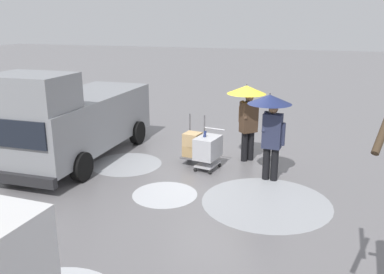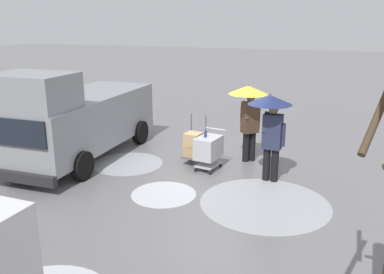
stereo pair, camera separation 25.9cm
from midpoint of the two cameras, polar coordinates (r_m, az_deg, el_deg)
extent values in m
plane|color=slate|center=(10.87, 2.74, -4.23)|extent=(90.00, 90.00, 0.00)
cylinder|color=#999BA0|center=(11.23, -9.82, -3.76)|extent=(1.90, 1.90, 0.01)
cylinder|color=#999BA0|center=(8.97, 9.57, -9.04)|extent=(2.78, 2.78, 0.01)
cylinder|color=silver|center=(9.25, -4.65, -8.04)|extent=(1.47, 1.47, 0.01)
cube|color=gray|center=(11.86, -16.01, 2.25)|extent=(2.05, 5.23, 1.40)
cube|color=gray|center=(10.15, -22.33, 5.85)|extent=(1.86, 1.43, 0.84)
cube|color=black|center=(9.78, -24.47, 0.40)|extent=(1.66, 0.09, 0.63)
cube|color=#232326|center=(10.07, -23.92, -5.42)|extent=(1.96, 0.20, 0.24)
cylinder|color=black|center=(10.25, -15.98, -4.02)|extent=(0.25, 0.72, 0.72)
cylinder|color=black|center=(11.41, -24.27, -2.79)|extent=(0.25, 0.72, 0.72)
cylinder|color=black|center=(12.92, -8.25, 0.62)|extent=(0.25, 0.72, 0.72)
cylinder|color=black|center=(13.86, -15.59, 1.26)|extent=(0.25, 0.72, 0.72)
cube|color=#B2B2B7|center=(10.52, 1.54, -1.48)|extent=(0.64, 0.83, 0.56)
cube|color=#B2B2B7|center=(10.66, 1.52, -3.83)|extent=(0.57, 0.75, 0.04)
cylinder|color=#B2B2B7|center=(10.77, 2.54, 1.15)|extent=(0.58, 0.13, 0.04)
sphere|color=black|center=(10.35, 1.80, -4.99)|extent=(0.10, 0.10, 0.10)
sphere|color=black|center=(10.53, -0.24, -4.62)|extent=(0.10, 0.10, 0.10)
sphere|color=black|center=(10.87, 3.21, -3.96)|extent=(0.10, 0.10, 0.10)
sphere|color=black|center=(11.04, 1.24, -3.62)|extent=(0.10, 0.10, 0.10)
cylinder|color=navy|center=(10.43, 0.90, -1.04)|extent=(0.11, 0.29, 0.69)
cube|color=#515156|center=(11.05, -0.62, -2.69)|extent=(0.55, 0.65, 0.03)
cylinder|color=#515156|center=(11.06, 1.08, 0.31)|extent=(0.04, 0.04, 1.10)
cylinder|color=#515156|center=(11.24, -0.96, 0.57)|extent=(0.04, 0.04, 1.10)
cylinder|color=black|center=(11.25, 1.16, -2.96)|extent=(0.07, 0.20, 0.20)
cylinder|color=black|center=(11.44, -1.04, -2.63)|extent=(0.07, 0.20, 0.20)
cube|color=tan|center=(11.00, -0.62, -1.89)|extent=(0.48, 0.44, 0.30)
cube|color=tan|center=(10.90, -0.62, -0.30)|extent=(0.48, 0.48, 0.34)
cylinder|color=black|center=(11.39, 7.60, -1.23)|extent=(0.18, 0.18, 0.82)
cylinder|color=black|center=(11.28, 6.74, -1.36)|extent=(0.18, 0.18, 0.82)
cube|color=#473323|center=(11.11, 7.32, 2.79)|extent=(0.51, 0.51, 0.84)
sphere|color=#8C6647|center=(11.00, 7.42, 5.53)|extent=(0.22, 0.22, 0.22)
cylinder|color=#473323|center=(11.26, 8.44, 2.67)|extent=(0.10, 0.10, 0.55)
cylinder|color=#473323|center=(10.96, 6.62, 3.80)|extent=(0.28, 0.29, 0.50)
cylinder|color=#333338|center=(10.98, 6.95, 4.67)|extent=(0.02, 0.02, 0.86)
cone|color=yellow|center=(10.91, 7.01, 6.63)|extent=(1.04, 1.04, 0.22)
sphere|color=#333338|center=(10.89, 7.04, 7.30)|extent=(0.04, 0.04, 0.04)
cube|color=brown|center=(11.27, 6.79, 3.21)|extent=(0.33, 0.32, 0.44)
cylinder|color=black|center=(10.03, 10.79, -3.81)|extent=(0.18, 0.18, 0.82)
cylinder|color=black|center=(10.07, 9.68, -3.67)|extent=(0.18, 0.18, 0.82)
cube|color=#282D47|center=(9.80, 10.48, 0.83)|extent=(0.46, 0.31, 0.84)
sphere|color=#8C6647|center=(9.67, 10.64, 3.91)|extent=(0.22, 0.22, 0.22)
cylinder|color=#282D47|center=(9.76, 11.95, 0.38)|extent=(0.10, 0.10, 0.55)
cylinder|color=#282D47|center=(9.76, 9.49, 2.15)|extent=(0.12, 0.31, 0.50)
cylinder|color=#333338|center=(9.73, 10.02, 3.05)|extent=(0.02, 0.02, 0.86)
cone|color=navy|center=(9.65, 10.13, 5.24)|extent=(1.04, 1.04, 0.22)
sphere|color=#333338|center=(9.63, 10.17, 6.00)|extent=(0.04, 0.04, 0.04)
camera|label=1|loc=(0.13, -90.76, -0.22)|focal=37.93mm
camera|label=2|loc=(0.13, 89.24, 0.22)|focal=37.93mm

